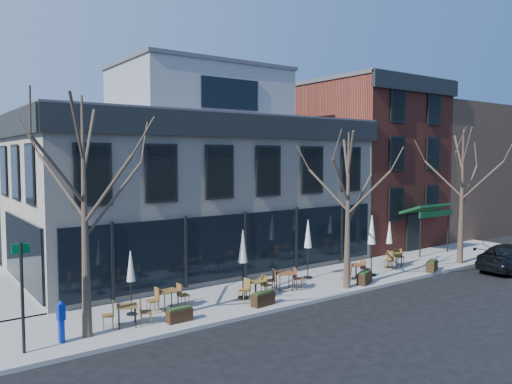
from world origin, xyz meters
TOP-DOWN VIEW (x-y plane):
  - ground at (0.00, 0.00)m, footprint 120.00×120.00m
  - sidewalk_front at (3.25, -2.15)m, footprint 33.50×4.70m
  - corner_building at (0.07, 5.07)m, footprint 18.39×10.39m
  - red_brick_building at (13.00, 4.98)m, footprint 8.20×11.78m
  - bg_building at (23.00, 6.00)m, footprint 12.00×12.00m
  - tree_corner at (-8.49, -3.20)m, footprint 3.93×3.98m
  - tree_mid at (3.01, -3.90)m, footprint 3.50×3.55m
  - tree_right at (12.01, -3.90)m, footprint 3.72×3.77m
  - sign_pole at (-10.50, -3.50)m, footprint 0.50×0.10m
  - call_box at (-9.34, -3.25)m, footprint 0.27×0.27m
  - cafe_set_0 at (-7.06, -3.02)m, footprint 1.78×0.96m
  - cafe_set_1 at (-5.04, -2.12)m, footprint 1.77×0.71m
  - cafe_set_2 at (-1.36, -2.85)m, footprint 1.76×0.76m
  - cafe_set_3 at (0.43, -2.57)m, footprint 1.87×1.14m
  - cafe_set_4 at (4.57, -2.99)m, footprint 1.67×0.72m
  - cafe_set_5 at (8.16, -2.42)m, footprint 1.84×0.86m
  - umbrella_0 at (-6.45, -1.89)m, footprint 0.39×0.39m
  - umbrella_1 at (-1.81, -2.57)m, footprint 0.47×0.47m
  - umbrella_2 at (2.74, -1.53)m, footprint 0.46×0.46m
  - umbrella_3 at (5.66, -3.00)m, footprint 0.49×0.49m
  - umbrella_4 at (7.82, -2.35)m, footprint 0.40×0.40m
  - planter_0 at (-5.34, -3.67)m, footprint 0.93×0.38m
  - planter_1 at (-1.72, -3.86)m, footprint 1.03×0.51m
  - planter_2 at (4.19, -3.89)m, footprint 1.12×0.79m
  - planter_3 at (8.98, -4.20)m, footprint 1.11×0.79m

SIDE VIEW (x-z plane):
  - ground at x=0.00m, z-range 0.00..0.00m
  - sidewalk_front at x=3.25m, z-range 0.00..0.15m
  - planter_0 at x=-5.34m, z-range 0.15..0.67m
  - planter_1 at x=-1.72m, z-range 0.15..0.70m
  - planter_3 at x=8.98m, z-range 0.15..0.72m
  - planter_2 at x=4.19m, z-range 0.15..0.73m
  - cafe_set_4 at x=4.57m, z-range 0.16..1.03m
  - cafe_set_2 at x=-1.36m, z-range 0.16..1.07m
  - cafe_set_0 at x=-7.06m, z-range 0.16..1.08m
  - cafe_set_1 at x=-5.04m, z-range 0.16..1.10m
  - cafe_set_5 at x=8.16m, z-range 0.16..1.10m
  - cafe_set_3 at x=0.43m, z-range 0.16..1.13m
  - call_box at x=-9.34m, z-range 0.19..1.55m
  - umbrella_0 at x=-6.45m, z-range 0.65..3.09m
  - umbrella_4 at x=7.82m, z-range 0.66..3.16m
  - sign_pole at x=-10.50m, z-range 0.37..3.77m
  - umbrella_2 at x=2.74m, z-range 0.74..3.62m
  - umbrella_1 at x=-1.81m, z-range 0.75..3.66m
  - umbrella_3 at x=5.66m, z-range 0.78..3.83m
  - tree_mid at x=3.01m, z-range 0.27..7.31m
  - tree_right at x=12.01m, z-range 0.28..7.76m
  - tree_corner at x=-8.49m, z-range 0.29..8.21m
  - corner_building at x=0.07m, z-range -0.83..10.27m
  - bg_building at x=23.00m, z-range 0.00..10.00m
  - red_brick_building at x=13.00m, z-range 0.05..11.22m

